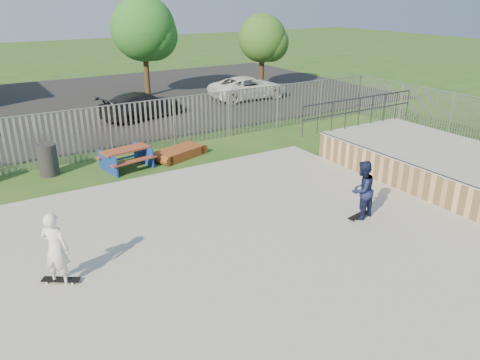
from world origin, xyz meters
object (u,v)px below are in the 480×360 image
car_white (248,88)px  skater_navy (362,190)px  funbox (180,153)px  trash_bin_grey (48,160)px  picnic_table (126,158)px  tree_mid (143,29)px  tree_right (262,38)px  car_dark (142,105)px  skater_white (56,249)px

car_white → skater_navy: skater_navy is taller
funbox → trash_bin_grey: trash_bin_grey is taller
picnic_table → funbox: (2.11, 0.05, -0.19)m
tree_mid → tree_right: 7.56m
skater_navy → car_white: bearing=-122.5°
picnic_table → funbox: size_ratio=0.96×
funbox → trash_bin_grey: 4.69m
funbox → tree_right: tree_right is taller
car_dark → skater_navy: (0.88, -14.19, 0.31)m
tree_mid → tree_right: size_ratio=1.23×
tree_right → skater_white: bearing=-134.6°
funbox → skater_navy: 7.86m
trash_bin_grey → skater_navy: skater_navy is taller
picnic_table → car_white: 12.72m
car_dark → trash_bin_grey: bearing=121.8°
car_dark → tree_right: 10.57m
tree_mid → picnic_table: bearing=-114.7°
tree_right → tree_mid: bearing=167.7°
picnic_table → skater_navy: bearing=-72.2°
tree_mid → skater_navy: bearing=-94.2°
car_dark → tree_mid: (2.28, 5.14, 3.26)m
picnic_table → tree_right: 16.58m
picnic_table → tree_mid: tree_mid is taller
trash_bin_grey → tree_right: 18.15m
car_dark → picnic_table: bearing=140.3°
picnic_table → trash_bin_grey: trash_bin_grey is taller
tree_right → funbox: bearing=-136.4°
funbox → skater_white: 8.73m
trash_bin_grey → car_white: car_white is taller
picnic_table → trash_bin_grey: bearing=152.9°
tree_mid → car_white: bearing=-41.1°
tree_right → skater_navy: size_ratio=2.88×
picnic_table → skater_white: size_ratio=1.18×
car_white → tree_right: (2.65, 2.50, 2.50)m
trash_bin_grey → tree_mid: size_ratio=0.19×
tree_right → skater_navy: tree_right is taller
picnic_table → tree_right: size_ratio=0.41×
picnic_table → tree_right: bearing=28.4°
picnic_table → car_white: size_ratio=0.41×
car_white → tree_mid: 7.04m
skater_white → car_white: bearing=-90.3°
funbox → car_dark: size_ratio=0.46×
funbox → tree_mid: bearing=55.0°
picnic_table → skater_navy: size_ratio=1.18×
trash_bin_grey → skater_white: bearing=-99.1°
car_white → skater_white: size_ratio=2.87×
tree_mid → skater_white: (-9.08, -18.24, -2.95)m
funbox → skater_navy: skater_navy is taller
tree_mid → skater_white: bearing=-116.5°
car_white → tree_right: size_ratio=1.00×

